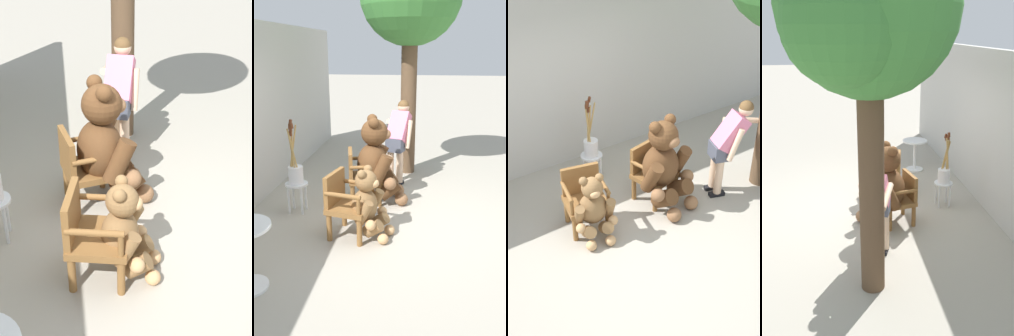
{
  "view_description": "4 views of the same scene",
  "coord_description": "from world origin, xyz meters",
  "views": [
    {
      "loc": [
        -3.74,
        0.85,
        2.99
      ],
      "look_at": [
        0.04,
        0.32,
        0.72
      ],
      "focal_mm": 50.0,
      "sensor_mm": 36.0,
      "label": 1
    },
    {
      "loc": [
        -5.0,
        -0.28,
        2.39
      ],
      "look_at": [
        0.32,
        0.37,
        0.66
      ],
      "focal_mm": 40.0,
      "sensor_mm": 36.0,
      "label": 2
    },
    {
      "loc": [
        -2.91,
        -3.86,
        4.27
      ],
      "look_at": [
        0.11,
        0.5,
        0.79
      ],
      "focal_mm": 50.0,
      "sensor_mm": 36.0,
      "label": 3
    },
    {
      "loc": [
        6.19,
        -0.35,
        3.11
      ],
      "look_at": [
        0.3,
        0.53,
        0.89
      ],
      "focal_mm": 40.0,
      "sensor_mm": 36.0,
      "label": 4
    }
  ],
  "objects": [
    {
      "name": "wooden_chair_left",
      "position": [
        -0.57,
        0.7,
        0.46
      ],
      "size": [
        0.66,
        0.63,
        0.86
      ],
      "color": "brown",
      "rests_on": "ground"
    },
    {
      "name": "ground_plane",
      "position": [
        0.0,
        0.0,
        0.0
      ],
      "size": [
        60.0,
        60.0,
        0.0
      ],
      "primitive_type": "plane",
      "color": "#A8A091"
    },
    {
      "name": "person_visitor",
      "position": [
        1.55,
        0.19,
        0.9
      ],
      "size": [
        0.88,
        0.49,
        1.5
      ],
      "color": "black",
      "rests_on": "ground"
    },
    {
      "name": "wooden_chair_right",
      "position": [
        0.57,
        0.7,
        0.46
      ],
      "size": [
        0.66,
        0.63,
        0.86
      ],
      "color": "brown",
      "rests_on": "ground"
    },
    {
      "name": "teddy_bear_small",
      "position": [
        -0.59,
        0.41,
        0.47
      ],
      "size": [
        0.6,
        0.6,
        0.96
      ],
      "color": "olive",
      "rests_on": "ground"
    },
    {
      "name": "teddy_bear_large",
      "position": [
        0.6,
        0.45,
        0.69
      ],
      "size": [
        0.87,
        0.87,
        1.41
      ],
      "color": "brown",
      "rests_on": "ground"
    }
  ]
}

